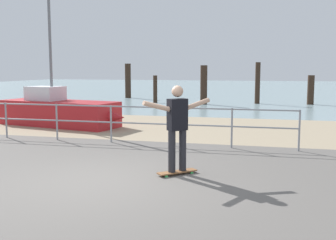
% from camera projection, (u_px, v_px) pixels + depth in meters
% --- Properties ---
extents(ground_plane, '(24.00, 10.00, 0.04)m').
position_uv_depth(ground_plane, '(91.00, 197.00, 6.63)').
color(ground_plane, '#605B56').
rests_on(ground_plane, ground).
extents(beach_strip, '(24.00, 6.00, 0.04)m').
position_uv_depth(beach_strip, '(189.00, 128.00, 14.33)').
color(beach_strip, tan).
rests_on(beach_strip, ground).
extents(sea_surface, '(72.00, 50.00, 0.04)m').
position_uv_depth(sea_surface, '(244.00, 89.00, 41.27)').
color(sea_surface, '#849EA3').
rests_on(sea_surface, ground).
extents(railing_fence, '(9.93, 0.05, 1.05)m').
position_uv_depth(railing_fence, '(111.00, 118.00, 11.33)').
color(railing_fence, gray).
rests_on(railing_fence, ground).
extents(sailboat, '(5.07, 2.31, 4.67)m').
position_uv_depth(sailboat, '(62.00, 112.00, 14.62)').
color(sailboat, '#B21E23').
rests_on(sailboat, ground).
extents(skateboard, '(0.72, 0.70, 0.08)m').
position_uv_depth(skateboard, '(177.00, 172.00, 7.98)').
color(skateboard, brown).
rests_on(skateboard, ground).
extents(skateboarder, '(1.11, 1.06, 1.65)m').
position_uv_depth(skateboarder, '(177.00, 123.00, 7.86)').
color(skateboarder, '#26262B').
rests_on(skateboarder, skateboard).
extents(groyne_post_0, '(0.40, 0.40, 2.34)m').
position_uv_depth(groyne_post_0, '(128.00, 81.00, 28.20)').
color(groyne_post_0, '#332319').
rests_on(groyne_post_0, ground).
extents(groyne_post_1, '(0.24, 0.24, 1.62)m').
position_uv_depth(groyne_post_1, '(155.00, 89.00, 24.22)').
color(groyne_post_1, '#332319').
rests_on(groyne_post_1, ground).
extents(groyne_post_2, '(0.39, 0.39, 2.20)m').
position_uv_depth(groyne_post_2, '(204.00, 85.00, 23.21)').
color(groyne_post_2, '#332319').
rests_on(groyne_post_2, ground).
extents(groyne_post_3, '(0.28, 0.28, 2.37)m').
position_uv_depth(groyne_post_3, '(258.00, 83.00, 23.60)').
color(groyne_post_3, '#332319').
rests_on(groyne_post_3, ground).
extents(groyne_post_4, '(0.37, 0.37, 1.65)m').
position_uv_depth(groyne_post_4, '(311.00, 90.00, 23.12)').
color(groyne_post_4, '#332319').
rests_on(groyne_post_4, ground).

